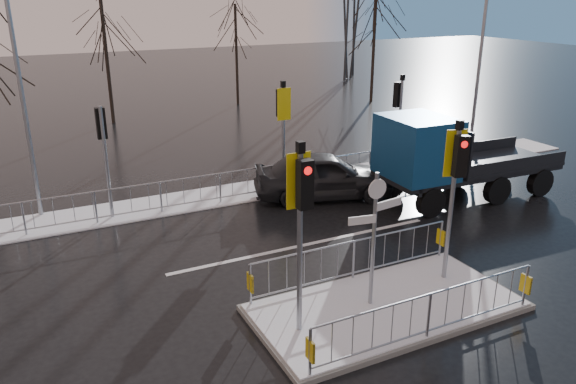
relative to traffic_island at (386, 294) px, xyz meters
name	(u,v)px	position (x,y,z in m)	size (l,w,h in m)	color
ground	(386,310)	(0.01, -0.01, -0.39)	(120.00, 120.00, 0.00)	black
snow_verge	(242,192)	(0.01, 8.59, -0.37)	(30.00, 2.00, 0.04)	white
lane_markings	(395,317)	(0.01, -0.34, -0.39)	(8.00, 11.38, 0.01)	silver
traffic_island	(386,294)	(0.00, 0.00, 0.00)	(6.00, 3.04, 4.15)	slate
far_kerb_fixtures	(254,168)	(0.31, 8.08, 0.63)	(18.00, 0.65, 3.83)	gray
car_far_lane	(324,175)	(2.38, 6.92, 0.41)	(1.90, 4.72, 1.61)	black
flatbed_truck	(439,156)	(5.56, 4.88, 1.20)	(6.51, 2.57, 2.98)	black
tree_far_a	(104,30)	(-1.99, 21.99, 4.43)	(3.75, 3.75, 7.08)	black
tree_far_b	(236,35)	(6.01, 23.99, 3.79)	(3.25, 3.25, 6.14)	black
tree_far_c	(375,18)	(14.01, 20.99, 4.76)	(4.00, 4.00, 7.55)	black
street_lamp_right	(482,52)	(10.58, 8.49, 4.00)	(1.25, 0.18, 8.00)	gray
street_lamp_left	(21,72)	(-6.42, 9.49, 4.10)	(1.25, 0.18, 8.20)	gray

